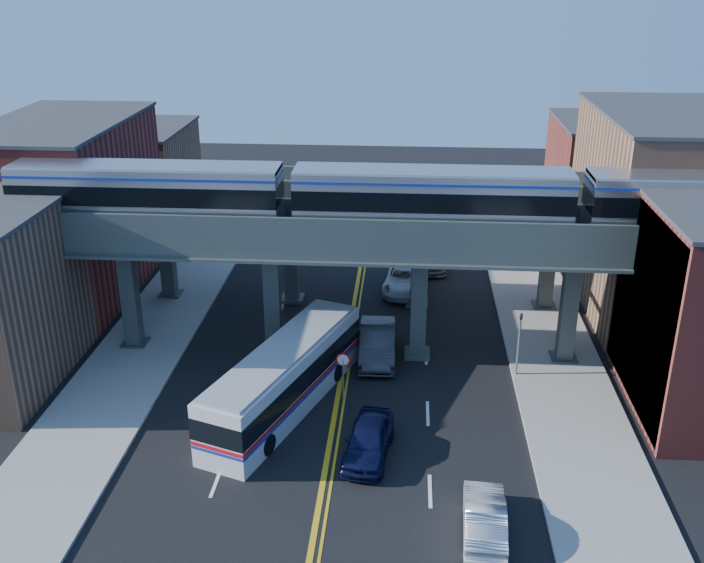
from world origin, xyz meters
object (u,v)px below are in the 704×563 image
(traffic_signal, at_px, (519,337))
(car_lane_b, at_px, (377,343))
(stop_sign, at_px, (343,369))
(car_lane_d, at_px, (431,257))
(car_parked_curb, at_px, (485,518))
(transit_train, at_px, (432,197))
(car_lane_a, at_px, (368,440))
(transit_bus, at_px, (284,378))
(car_lane_c, at_px, (405,279))

(traffic_signal, bearing_deg, car_lane_b, 167.90)
(stop_sign, xyz_separation_m, car_lane_d, (4.70, 18.59, -1.03))
(car_lane_b, height_order, car_parked_curb, car_lane_b)
(transit_train, relative_size, stop_sign, 16.69)
(traffic_signal, xyz_separation_m, car_lane_b, (-7.40, 1.59, -1.40))
(traffic_signal, height_order, car_lane_a, traffic_signal)
(stop_sign, relative_size, car_lane_a, 0.56)
(car_lane_d, bearing_deg, transit_bus, -113.55)
(car_lane_a, bearing_deg, transit_bus, 145.71)
(traffic_signal, bearing_deg, transit_train, 157.09)
(transit_train, bearing_deg, car_lane_d, 87.76)
(car_lane_c, xyz_separation_m, car_lane_d, (1.81, 4.36, -0.05))
(transit_bus, distance_m, car_lane_c, 16.16)
(traffic_signal, bearing_deg, car_lane_d, 105.08)
(transit_bus, relative_size, car_parked_curb, 2.72)
(traffic_signal, distance_m, transit_bus, 12.33)
(transit_train, xyz_separation_m, car_parked_curb, (2.03, -14.42, -8.39))
(stop_sign, bearing_deg, car_lane_d, 75.81)
(transit_bus, bearing_deg, transit_train, -29.82)
(car_lane_c, bearing_deg, stop_sign, -96.69)
(car_parked_curb, bearing_deg, stop_sign, -53.61)
(traffic_signal, distance_m, car_lane_b, 7.70)
(car_lane_a, distance_m, car_lane_b, 9.22)
(traffic_signal, height_order, transit_bus, traffic_signal)
(traffic_signal, relative_size, car_lane_d, 0.82)
(stop_sign, xyz_separation_m, car_parked_curb, (6.20, -9.42, -1.02))
(transit_bus, bearing_deg, stop_sign, -52.54)
(car_lane_a, relative_size, car_parked_curb, 1.04)
(car_lane_c, distance_m, car_lane_d, 4.72)
(car_lane_c, bearing_deg, car_lane_a, -89.42)
(transit_train, bearing_deg, car_lane_a, -105.48)
(transit_bus, xyz_separation_m, car_parked_curb, (8.99, -8.54, -0.85))
(car_lane_c, height_order, car_lane_d, car_lane_c)
(stop_sign, height_order, car_lane_c, stop_sign)
(transit_train, distance_m, stop_sign, 9.84)
(car_lane_b, bearing_deg, traffic_signal, -13.54)
(stop_sign, height_order, car_lane_b, stop_sign)
(car_lane_c, relative_size, car_parked_curb, 1.24)
(transit_train, height_order, car_lane_b, transit_train)
(stop_sign, distance_m, car_lane_c, 14.55)
(car_lane_a, height_order, car_lane_c, car_lane_a)
(stop_sign, distance_m, traffic_signal, 9.41)
(traffic_signal, distance_m, car_parked_curb, 12.80)
(transit_bus, bearing_deg, car_lane_d, -1.06)
(traffic_signal, relative_size, car_lane_a, 0.88)
(car_lane_b, xyz_separation_m, car_lane_d, (3.20, 14.00, -0.18))
(car_parked_curb, bearing_deg, transit_train, -78.95)
(car_lane_c, height_order, car_parked_curb, car_lane_c)
(traffic_signal, xyz_separation_m, car_parked_curb, (-2.70, -12.42, -1.56))
(traffic_signal, relative_size, transit_bus, 0.34)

